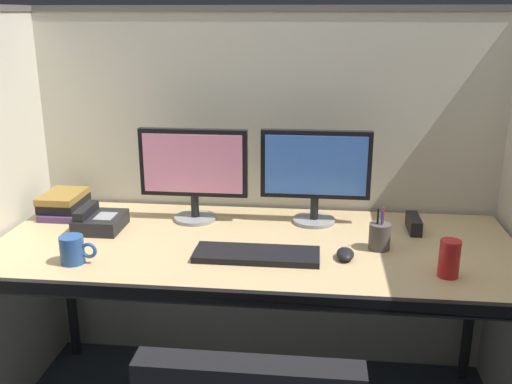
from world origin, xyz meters
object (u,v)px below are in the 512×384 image
Objects in this scene: keyboard_main at (257,255)px; pen_cup at (380,236)px; coffee_mug at (73,250)px; soda_can at (449,259)px; red_stapler at (414,224)px; desk at (254,257)px; monitor_left at (194,168)px; monitor_right at (316,170)px; computer_mouse at (345,254)px; book_stack at (64,204)px; desk_phone at (99,221)px.

keyboard_main is 0.44m from pen_cup.
soda_can reaches higher than coffee_mug.
desk is at bearing -161.03° from red_stapler.
desk is 0.68m from soda_can.
keyboard_main is at bearing -50.35° from monitor_left.
soda_can is at bearing -83.21° from red_stapler.
coffee_mug is at bearing -158.82° from desk.
monitor_right reaches higher than desk.
computer_mouse is 1.20m from book_stack.
pen_cup reaches higher than desk_phone.
monitor_left reaches higher than book_stack.
book_stack is at bearing 178.52° from red_stapler.
pen_cup reaches higher than book_stack.
computer_mouse reaches higher than desk.
desk_phone is at bearing 171.74° from desk.
monitor_right is 0.38m from pen_cup.
red_stapler is 1.22m from desk_phone.
monitor_left reaches higher than computer_mouse.
monitor_left is at bearing 129.65° from keyboard_main.
book_stack reaches higher than desk.
desk is 0.34m from computer_mouse.
desk_phone reaches higher than computer_mouse.
book_stack reaches higher than desk_phone.
coffee_mug reaches higher than desk_phone.
red_stapler is (0.86, -0.03, -0.19)m from monitor_left.
computer_mouse is at bearing 8.40° from coffee_mug.
desk_phone is 0.84× the size of book_stack.
coffee_mug is at bearing -124.68° from monitor_left.
monitor_right reaches higher than book_stack.
pen_cup reaches higher than desk.
soda_can is at bearing -45.72° from pen_cup.
desk_phone is (-1.06, 0.08, -0.02)m from pen_cup.
monitor_left is 1.00× the size of keyboard_main.
monitor_right is at bearing 2.92° from monitor_left.
computer_mouse is (0.59, -0.32, -0.20)m from monitor_left.
keyboard_main is 3.41× the size of coffee_mug.
keyboard_main is at bearing 10.28° from coffee_mug.
pen_cup is 0.80× the size of desk_phone.
coffee_mug is (-0.58, -0.23, 0.10)m from desk.
monitor_right is at bearing 0.84° from book_stack.
monitor_right reaches higher than soda_can.
pen_cup is 1.07m from desk_phone.
computer_mouse is at bearing -132.50° from red_stapler.
keyboard_main is 2.87× the size of red_stapler.
monitor_right is 0.42m from computer_mouse.
monitor_right is at bearing 107.57° from computer_mouse.
computer_mouse is at bearing -28.80° from monitor_left.
desk_phone is at bearing 169.05° from computer_mouse.
monitor_right is 1.05m from book_stack.
soda_can is (0.43, -0.45, -0.15)m from monitor_right.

